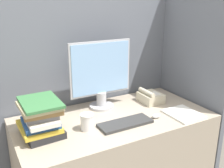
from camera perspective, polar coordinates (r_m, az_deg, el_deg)
The scene contains 10 objects.
cubicle_panel_rear at distance 2.19m, azimuth -4.54°, elevation -0.52°, with size 1.80×0.04×1.71m.
cubicle_panel_right at distance 2.31m, azimuth 16.33°, elevation -0.20°, with size 0.04×0.77×1.71m.
desk at distance 2.09m, azimuth 0.45°, elevation -16.34°, with size 1.40×0.71×0.74m.
monitor at distance 1.99m, azimuth -2.34°, elevation 1.76°, with size 0.50×0.19×0.52m.
keyboard at distance 1.80m, azimuth 2.93°, elevation -8.54°, with size 0.37×0.14×0.02m.
mouse at distance 1.91m, azimuth 9.58°, elevation -6.85°, with size 0.07×0.05×0.03m.
coffee_cup at distance 1.72m, azimuth -5.41°, elevation -8.22°, with size 0.09×0.09×0.11m.
book_stack at distance 1.69m, azimuth -15.27°, elevation -7.17°, with size 0.26×0.30×0.23m.
desk_telephone at distance 2.18m, azimuth 8.34°, elevation -2.84°, with size 0.16×0.19×0.11m.
paper_pile at distance 2.01m, azimuth 15.29°, elevation -6.32°, with size 0.22×0.26×0.01m.
Camera 1 is at (-0.84, -1.15, 1.56)m, focal length 42.00 mm.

